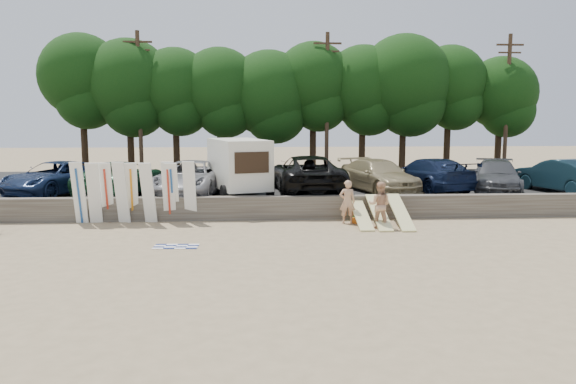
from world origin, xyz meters
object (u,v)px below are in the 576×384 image
(car_3, at_px, (307,174))
(car_5, at_px, (429,174))
(beachgoer_a, at_px, (347,202))
(car_7, at_px, (561,176))
(car_6, at_px, (496,177))
(car_2, at_px, (190,178))
(box_trailer, at_px, (239,164))
(car_4, at_px, (379,176))
(car_1, at_px, (121,178))
(beachgoer_b, at_px, (380,205))
(cooler, at_px, (358,217))
(car_0, at_px, (55,178))

(car_3, height_order, car_5, car_3)
(car_3, distance_m, beachgoer_a, 4.54)
(car_7, bearing_deg, car_6, -19.32)
(car_2, bearing_deg, car_6, 7.35)
(box_trailer, xyz_separation_m, car_4, (6.80, 0.79, -0.68))
(box_trailer, distance_m, car_4, 6.87)
(car_6, bearing_deg, car_2, -159.18)
(car_1, relative_size, beachgoer_b, 3.07)
(car_7, relative_size, beachgoer_b, 2.68)
(beachgoer_a, xyz_separation_m, cooler, (0.53, 0.49, -0.74))
(car_0, relative_size, cooler, 14.65)
(car_5, height_order, beachgoer_b, car_5)
(box_trailer, bearing_deg, car_2, 157.63)
(car_2, relative_size, car_4, 1.07)
(car_3, height_order, car_7, car_3)
(beachgoer_a, bearing_deg, car_1, -19.96)
(box_trailer, relative_size, cooler, 11.89)
(box_trailer, relative_size, car_3, 0.69)
(beachgoer_b, bearing_deg, car_7, -132.53)
(beachgoer_a, height_order, cooler, beachgoer_a)
(box_trailer, distance_m, car_3, 3.39)
(beachgoer_b, bearing_deg, car_0, 0.64)
(car_2, xyz_separation_m, car_7, (17.90, -0.10, 0.01))
(car_5, relative_size, car_7, 1.14)
(car_5, height_order, cooler, car_5)
(car_0, xyz_separation_m, car_1, (3.14, -0.18, 0.01))
(beachgoer_a, xyz_separation_m, beachgoer_b, (1.10, -1.04, 0.02))
(beachgoer_b, height_order, cooler, beachgoer_b)
(beachgoer_a, bearing_deg, car_7, -157.99)
(car_5, xyz_separation_m, car_6, (3.10, -0.76, -0.05))
(car_2, bearing_deg, car_4, 10.79)
(car_5, relative_size, cooler, 14.73)
(box_trailer, bearing_deg, car_6, -16.16)
(car_6, bearing_deg, box_trailer, -158.21)
(box_trailer, xyz_separation_m, car_2, (-2.30, 0.20, -0.66))
(car_4, xyz_separation_m, beachgoer_b, (-1.18, -5.47, -0.56))
(car_5, height_order, car_7, car_5)
(car_0, distance_m, car_2, 6.44)
(car_2, bearing_deg, car_1, 178.66)
(box_trailer, relative_size, car_4, 0.84)
(car_0, relative_size, car_1, 0.99)
(car_1, distance_m, car_3, 8.85)
(car_7, bearing_deg, car_5, -24.77)
(beachgoer_b, bearing_deg, box_trailer, -18.01)
(car_5, xyz_separation_m, car_7, (6.23, -0.92, -0.00))
(box_trailer, bearing_deg, car_0, 156.92)
(car_1, relative_size, car_6, 1.07)
(beachgoer_b, bearing_deg, car_1, -3.82)
(car_4, bearing_deg, car_0, 161.65)
(car_1, relative_size, cooler, 14.84)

